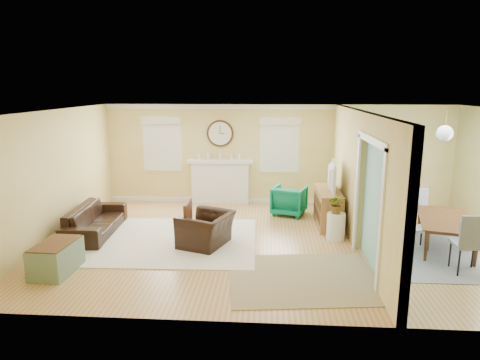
{
  "coord_description": "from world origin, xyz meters",
  "views": [
    {
      "loc": [
        -0.23,
        -8.1,
        3.04
      ],
      "look_at": [
        -0.8,
        0.3,
        1.2
      ],
      "focal_mm": 32.0,
      "sensor_mm": 36.0,
      "label": 1
    }
  ],
  "objects_px": {
    "green_chair": "(289,200)",
    "credenza": "(328,207)",
    "sofa": "(95,220)",
    "dining_table": "(447,234)",
    "eames_chair": "(206,230)"
  },
  "relations": [
    {
      "from": "green_chair",
      "to": "credenza",
      "type": "distance_m",
      "value": 1.11
    },
    {
      "from": "eames_chair",
      "to": "dining_table",
      "type": "xyz_separation_m",
      "value": [
        4.6,
        0.13,
        -0.02
      ]
    },
    {
      "from": "sofa",
      "to": "green_chair",
      "type": "distance_m",
      "value": 4.47
    },
    {
      "from": "sofa",
      "to": "dining_table",
      "type": "relative_size",
      "value": 1.18
    },
    {
      "from": "sofa",
      "to": "eames_chair",
      "type": "xyz_separation_m",
      "value": [
        2.43,
        -0.53,
        0.03
      ]
    },
    {
      "from": "eames_chair",
      "to": "dining_table",
      "type": "relative_size",
      "value": 0.58
    },
    {
      "from": "sofa",
      "to": "dining_table",
      "type": "xyz_separation_m",
      "value": [
        7.03,
        -0.4,
        0.0
      ]
    },
    {
      "from": "credenza",
      "to": "green_chair",
      "type": "bearing_deg",
      "value": 138.24
    },
    {
      "from": "sofa",
      "to": "credenza",
      "type": "height_order",
      "value": "credenza"
    },
    {
      "from": "eames_chair",
      "to": "credenza",
      "type": "relative_size",
      "value": 0.7
    },
    {
      "from": "sofa",
      "to": "green_chair",
      "type": "bearing_deg",
      "value": -71.21
    },
    {
      "from": "sofa",
      "to": "eames_chair",
      "type": "distance_m",
      "value": 2.49
    },
    {
      "from": "green_chair",
      "to": "credenza",
      "type": "bearing_deg",
      "value": 156.53
    },
    {
      "from": "green_chair",
      "to": "credenza",
      "type": "height_order",
      "value": "credenza"
    },
    {
      "from": "credenza",
      "to": "dining_table",
      "type": "xyz_separation_m",
      "value": [
        2.07,
        -1.35,
        -0.1
      ]
    }
  ]
}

